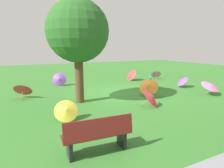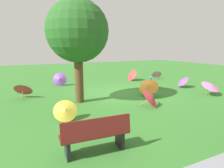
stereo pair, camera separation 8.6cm
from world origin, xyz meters
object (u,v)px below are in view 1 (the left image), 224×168
object	(u,v)px
shade_tree	(78,32)
parasol_purple_1	(59,79)
parasol_pink_0	(156,74)
parasol_teal_0	(147,82)
parasol_pink_1	(210,85)
parasol_red_2	(23,89)
parasol_orange_0	(149,86)
parasol_red_0	(131,75)
parasol_yellow_0	(66,110)
parasol_purple_0	(182,81)
park_bench	(98,135)
parasol_red_1	(152,97)

from	to	relation	value
shade_tree	parasol_purple_1	bearing A→B (deg)	-88.19
parasol_pink_0	parasol_teal_0	distance (m)	3.89
parasol_pink_1	parasol_red_2	size ratio (longest dim) A/B	0.88
parasol_orange_0	parasol_purple_1	world-z (taller)	parasol_orange_0
parasol_pink_0	parasol_red_0	bearing A→B (deg)	-2.18
parasol_red_2	parasol_pink_0	bearing A→B (deg)	-169.26
parasol_yellow_0	parasol_pink_1	bearing A→B (deg)	-178.37
parasol_purple_0	parasol_teal_0	distance (m)	2.19
parasol_pink_1	parasol_red_2	bearing A→B (deg)	-22.73
shade_tree	parasol_teal_0	size ratio (longest dim) A/B	4.88
parasol_purple_0	parasol_orange_0	bearing A→B (deg)	15.55
parasol_orange_0	parasol_yellow_0	world-z (taller)	parasol_orange_0
shade_tree	parasol_yellow_0	bearing A→B (deg)	61.69
parasol_pink_0	shade_tree	bearing A→B (deg)	26.69
parasol_purple_1	park_bench	bearing A→B (deg)	84.92
parasol_purple_1	parasol_red_1	size ratio (longest dim) A/B	0.83
parasol_red_1	parasol_teal_0	bearing A→B (deg)	-123.98
shade_tree	parasol_orange_0	size ratio (longest dim) A/B	3.51
parasol_yellow_0	parasol_purple_1	bearing A→B (deg)	-98.88
shade_tree	parasol_purple_0	distance (m)	7.06
parasol_teal_0	parasol_pink_1	xyz separation A→B (m)	(-1.91, 2.71, 0.12)
parasol_yellow_0	parasol_pink_0	bearing A→B (deg)	-145.97
parasol_red_0	parasol_pink_1	size ratio (longest dim) A/B	0.96
parasol_teal_0	parasol_red_1	world-z (taller)	parasol_red_1
parasol_orange_0	parasol_red_1	bearing A→B (deg)	57.49
park_bench	parasol_red_2	bearing A→B (deg)	-77.22
parasol_pink_1	parasol_yellow_0	distance (m)	7.41
parasol_red_2	parasol_yellow_0	bearing A→B (deg)	107.28
parasol_pink_0	parasol_red_0	size ratio (longest dim) A/B	1.06
parasol_orange_0	parasol_purple_0	bearing A→B (deg)	-164.45
parasol_teal_0	parasol_red_0	bearing A→B (deg)	-101.30
parasol_purple_1	parasol_pink_1	world-z (taller)	parasol_purple_1
park_bench	parasol_yellow_0	size ratio (longest dim) A/B	1.91
parasol_orange_0	parasol_pink_1	world-z (taller)	parasol_orange_0
shade_tree	parasol_yellow_0	size ratio (longest dim) A/B	5.18
parasol_purple_0	parasol_pink_1	size ratio (longest dim) A/B	0.96
shade_tree	parasol_pink_0	bearing A→B (deg)	-153.31
park_bench	parasol_purple_0	bearing A→B (deg)	-148.29
parasol_red_1	shade_tree	bearing A→B (deg)	-39.21
park_bench	parasol_orange_0	xyz separation A→B (m)	(-4.21, -3.68, 0.08)
shade_tree	parasol_red_2	distance (m)	3.90
park_bench	shade_tree	size ratio (longest dim) A/B	0.37
parasol_purple_0	parasol_purple_1	distance (m)	7.61
parasol_red_0	parasol_pink_1	bearing A→B (deg)	103.88
parasol_orange_0	parasol_red_0	xyz separation A→B (m)	(-1.64, -4.30, -0.11)
parasol_orange_0	parasol_teal_0	distance (m)	1.88
park_bench	parasol_red_2	xyz separation A→B (m)	(1.38, -6.10, -0.01)
shade_tree	parasol_red_0	size ratio (longest dim) A/B	4.89
shade_tree	parasol_red_1	xyz separation A→B (m)	(-2.45, 2.00, -2.64)
park_bench	parasol_pink_0	bearing A→B (deg)	-135.75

